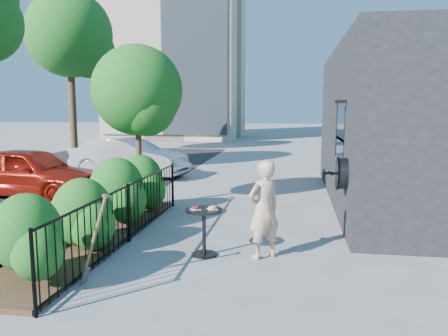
% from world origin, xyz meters
% --- Properties ---
extents(ground, '(120.00, 120.00, 0.00)m').
position_xyz_m(ground, '(0.00, 0.00, 0.00)').
color(ground, gray).
rests_on(ground, ground).
extents(fence, '(0.05, 6.05, 1.10)m').
position_xyz_m(fence, '(-1.50, 0.00, 0.56)').
color(fence, black).
rests_on(fence, ground).
extents(planting_bed, '(1.30, 6.00, 0.08)m').
position_xyz_m(planting_bed, '(-2.20, 0.00, 0.04)').
color(planting_bed, '#382616').
rests_on(planting_bed, ground).
extents(shrubs, '(1.10, 5.60, 1.24)m').
position_xyz_m(shrubs, '(-2.10, 0.10, 0.70)').
color(shrubs, '#13561A').
rests_on(shrubs, ground).
extents(patio_tree, '(2.20, 2.20, 3.94)m').
position_xyz_m(patio_tree, '(-2.24, 2.76, 2.76)').
color(patio_tree, '#3F2B19').
rests_on(patio_tree, ground).
extents(street_tree_far, '(4.40, 4.40, 8.28)m').
position_xyz_m(street_tree_far, '(-9.94, 13.96, 5.92)').
color(street_tree_far, '#3F2B19').
rests_on(street_tree_far, ground).
extents(cafe_table, '(0.63, 0.63, 0.85)m').
position_xyz_m(cafe_table, '(0.04, -0.51, 0.55)').
color(cafe_table, black).
rests_on(cafe_table, ground).
extents(woman, '(0.71, 0.68, 1.64)m').
position_xyz_m(woman, '(1.03, -0.46, 0.82)').
color(woman, tan).
rests_on(woman, ground).
extents(shovel, '(0.46, 0.17, 1.34)m').
position_xyz_m(shovel, '(-1.25, -1.96, 0.59)').
color(shovel, brown).
rests_on(shovel, ground).
extents(car_red, '(4.25, 2.14, 1.39)m').
position_xyz_m(car_red, '(-5.73, 3.51, 0.69)').
color(car_red, maroon).
rests_on(car_red, ground).
extents(car_silver, '(4.41, 2.12, 1.39)m').
position_xyz_m(car_silver, '(-4.36, 7.38, 0.70)').
color(car_silver, '#A7A7AC').
rests_on(car_silver, ground).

